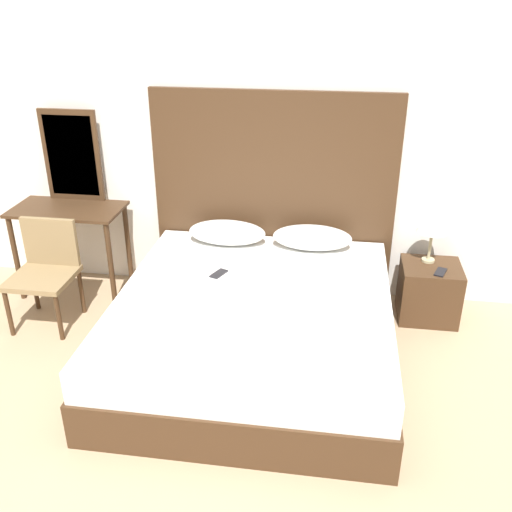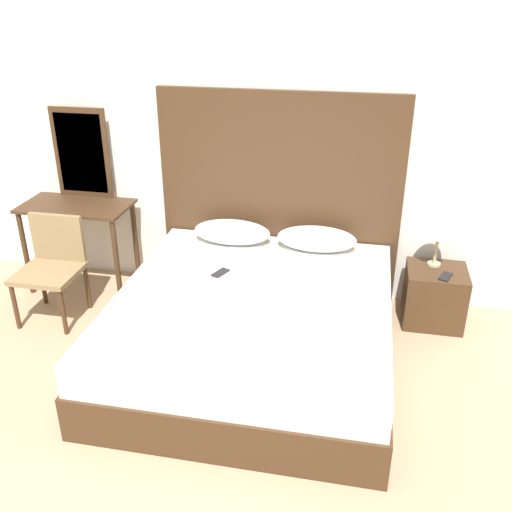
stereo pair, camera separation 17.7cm
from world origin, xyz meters
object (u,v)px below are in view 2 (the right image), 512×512
Objects in this scene: bed at (253,328)px; table_lamp at (440,227)px; phone_on_bed at (220,273)px; phone_on_nightstand at (446,276)px; chair at (52,262)px; nightstand at (434,296)px; vanity_desk at (78,221)px.

table_lamp reaches higher than bed.
bed is 0.49m from phone_on_bed.
chair reaches higher than phone_on_nightstand.
vanity_desk reaches higher than nightstand.
chair is at bearing 178.15° from phone_on_bed.
table_lamp is at bearing 1.67° from vanity_desk.
bed is at bearing -42.07° from phone_on_bed.
table_lamp is at bearing 10.63° from chair.
bed is 1.72m from chair.
bed is 4.96× the size of table_lamp.
vanity_desk is at bearing 159.66° from phone_on_bed.
phone_on_bed is 1.69m from table_lamp.
nightstand is at bearing 31.29° from bed.
table_lamp reaches higher than nightstand.
table_lamp is 3.01m from chair.
chair is (-2.97, -0.47, 0.24)m from nightstand.
chair is (-1.68, 0.32, 0.20)m from bed.
nightstand is 0.50× the size of vanity_desk.
vanity_desk reaches higher than bed.
nightstand is (1.29, 0.78, -0.03)m from bed.
table_lamp is at bearing 34.46° from bed.
phone_on_nightstand is (0.05, -0.10, 0.23)m from nightstand.
nightstand is at bearing 8.97° from chair.
table_lamp is (1.56, 0.60, 0.25)m from phone_on_bed.
nightstand is (1.59, 0.51, -0.30)m from phone_on_bed.
vanity_desk is (-3.01, 0.10, 0.17)m from phone_on_nightstand.
bed is at bearing -153.03° from phone_on_nightstand.
phone_on_bed is 0.40× the size of table_lamp.
table_lamp is 0.51× the size of chair.
table_lamp is at bearing 107.30° from nightstand.
phone_on_nightstand is 0.18× the size of vanity_desk.
table_lamp is 0.46× the size of vanity_desk.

